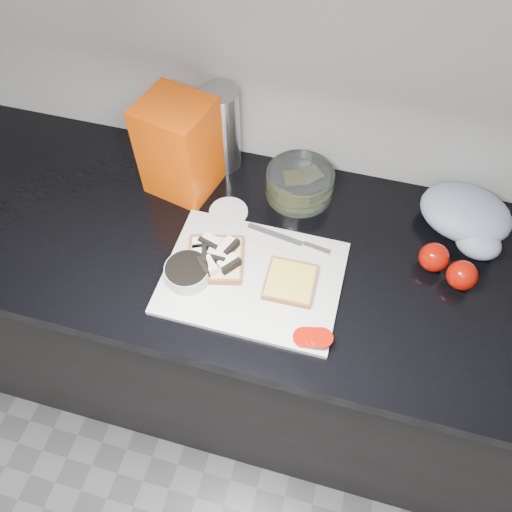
{
  "coord_description": "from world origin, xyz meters",
  "views": [
    {
      "loc": [
        0.08,
        0.51,
        1.87
      ],
      "look_at": [
        -0.09,
        1.13,
        0.95
      ],
      "focal_mm": 35.0,
      "sensor_mm": 36.0,
      "label": 1
    }
  ],
  "objects_px": {
    "glass_bowl": "(300,183)",
    "bread_bag": "(179,147)",
    "cutting_board": "(253,277)",
    "steel_canister": "(221,129)"
  },
  "relations": [
    {
      "from": "glass_bowl",
      "to": "bread_bag",
      "type": "bearing_deg",
      "value": -171.32
    },
    {
      "from": "glass_bowl",
      "to": "steel_canister",
      "type": "xyz_separation_m",
      "value": [
        -0.22,
        0.06,
        0.08
      ]
    },
    {
      "from": "cutting_board",
      "to": "glass_bowl",
      "type": "height_order",
      "value": "glass_bowl"
    },
    {
      "from": "glass_bowl",
      "to": "steel_canister",
      "type": "relative_size",
      "value": 0.75
    },
    {
      "from": "glass_bowl",
      "to": "steel_canister",
      "type": "bearing_deg",
      "value": 165.77
    },
    {
      "from": "glass_bowl",
      "to": "bread_bag",
      "type": "height_order",
      "value": "bread_bag"
    },
    {
      "from": "cutting_board",
      "to": "glass_bowl",
      "type": "bearing_deg",
      "value": 81.12
    },
    {
      "from": "cutting_board",
      "to": "bread_bag",
      "type": "height_order",
      "value": "bread_bag"
    },
    {
      "from": "bread_bag",
      "to": "glass_bowl",
      "type": "bearing_deg",
      "value": 21.28
    },
    {
      "from": "glass_bowl",
      "to": "bread_bag",
      "type": "distance_m",
      "value": 0.31
    }
  ]
}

